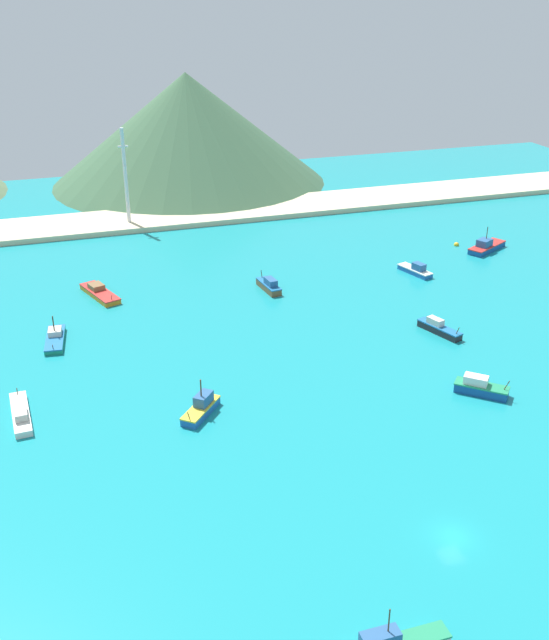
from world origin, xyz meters
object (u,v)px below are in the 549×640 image
(fishing_boat_3, at_px, (201,408))
(fishing_boat_9, at_px, (21,414))
(fishing_boat_0, at_px, (269,286))
(fishing_boat_7, at_px, (439,328))
(buoy_0, at_px, (456,245))
(fishing_boat_11, at_px, (480,387))
(fishing_boat_12, at_px, (416,270))
(radio_tower, at_px, (126,178))
(fishing_boat_1, at_px, (99,293))
(fishing_boat_6, at_px, (55,338))
(fishing_boat_4, at_px, (486,246))

(fishing_boat_3, relative_size, fishing_boat_9, 0.65)
(fishing_boat_0, bearing_deg, fishing_boat_7, -50.84)
(buoy_0, bearing_deg, fishing_boat_11, -117.60)
(fishing_boat_12, bearing_deg, radio_tower, 135.86)
(fishing_boat_1, bearing_deg, buoy_0, 3.35)
(fishing_boat_6, relative_size, buoy_0, 8.87)
(fishing_boat_6, height_order, radio_tower, radio_tower)
(fishing_boat_0, relative_size, fishing_boat_11, 1.06)
(fishing_boat_0, distance_m, fishing_boat_4, 51.00)
(fishing_boat_1, distance_m, fishing_boat_9, 41.41)
(fishing_boat_3, height_order, fishing_boat_9, fishing_boat_3)
(fishing_boat_9, bearing_deg, buoy_0, 25.55)
(fishing_boat_6, distance_m, fishing_boat_7, 62.04)
(buoy_0, distance_m, radio_tower, 75.30)
(fishing_boat_12, bearing_deg, fishing_boat_11, -106.63)
(fishing_boat_6, bearing_deg, fishing_boat_1, 62.57)
(fishing_boat_3, height_order, fishing_boat_11, fishing_boat_3)
(fishing_boat_12, bearing_deg, fishing_boat_9, -157.36)
(fishing_boat_7, bearing_deg, fishing_boat_1, 147.38)
(fishing_boat_0, xyz_separation_m, fishing_boat_1, (-30.26, 7.04, -0.31))
(fishing_boat_3, relative_size, radio_tower, 0.31)
(fishing_boat_4, relative_size, fishing_boat_7, 1.27)
(fishing_boat_6, distance_m, fishing_boat_9, 22.77)
(fishing_boat_0, bearing_deg, fishing_boat_6, -165.95)
(fishing_boat_7, bearing_deg, fishing_boat_0, 129.16)
(fishing_boat_1, distance_m, fishing_boat_12, 60.67)
(fishing_boat_1, bearing_deg, fishing_boat_6, -117.43)
(fishing_boat_1, distance_m, buoy_0, 76.62)
(fishing_boat_1, relative_size, fishing_boat_11, 1.63)
(fishing_boat_3, xyz_separation_m, fishing_boat_9, (-22.97, 6.25, -0.27))
(fishing_boat_3, relative_size, fishing_boat_4, 0.66)
(radio_tower, bearing_deg, fishing_boat_7, -61.02)
(fishing_boat_1, relative_size, radio_tower, 0.51)
(fishing_boat_9, height_order, fishing_boat_11, fishing_boat_11)
(fishing_boat_12, distance_m, buoy_0, 20.47)
(fishing_boat_4, bearing_deg, fishing_boat_1, 179.81)
(fishing_boat_1, relative_size, buoy_0, 10.53)
(fishing_boat_7, bearing_deg, fishing_boat_11, -102.47)
(fishing_boat_1, xyz_separation_m, buoy_0, (76.49, 4.48, -0.47))
(fishing_boat_12, bearing_deg, fishing_boat_7, -109.71)
(fishing_boat_0, bearing_deg, fishing_boat_11, -69.58)
(fishing_boat_0, height_order, fishing_boat_4, fishing_boat_4)
(fishing_boat_9, distance_m, fishing_boat_11, 62.60)
(fishing_boat_11, distance_m, fishing_boat_12, 46.04)
(fishing_boat_9, bearing_deg, fishing_boat_6, 75.98)
(fishing_boat_3, distance_m, fishing_boat_7, 44.24)
(fishing_boat_0, relative_size, radio_tower, 0.33)
(fishing_boat_1, bearing_deg, fishing_boat_12, -7.44)
(fishing_boat_7, bearing_deg, fishing_boat_9, -174.68)
(fishing_boat_6, bearing_deg, fishing_boat_4, 10.46)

